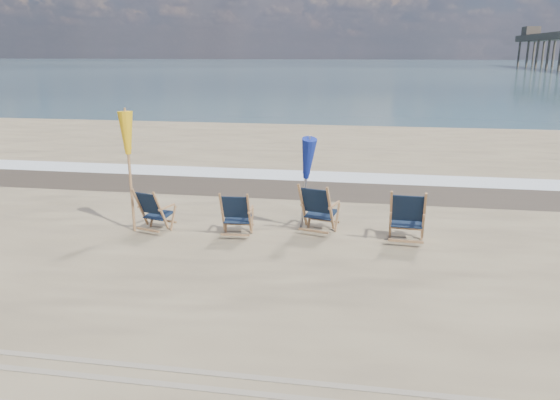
% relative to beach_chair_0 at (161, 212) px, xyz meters
% --- Properties ---
extents(ocean, '(400.00, 400.00, 0.00)m').
position_rel_beach_chair_0_xyz_m(ocean, '(2.47, 125.59, -0.47)').
color(ocean, '#3E5C67').
rests_on(ocean, ground).
extents(surf_foam, '(200.00, 1.40, 0.01)m').
position_rel_beach_chair_0_xyz_m(surf_foam, '(2.47, 5.89, -0.47)').
color(surf_foam, silver).
rests_on(surf_foam, ground).
extents(wet_sand_strip, '(200.00, 2.60, 0.00)m').
position_rel_beach_chair_0_xyz_m(wet_sand_strip, '(2.47, 4.39, -0.47)').
color(wet_sand_strip, '#42362A').
rests_on(wet_sand_strip, ground).
extents(beach_chair_0, '(0.78, 0.83, 0.94)m').
position_rel_beach_chair_0_xyz_m(beach_chair_0, '(0.00, 0.00, 0.00)').
color(beach_chair_0, '#111C32').
rests_on(beach_chair_0, ground).
extents(beach_chair_1, '(0.66, 0.74, 0.96)m').
position_rel_beach_chair_0_xyz_m(beach_chair_1, '(1.80, 0.09, 0.01)').
color(beach_chair_1, '#111C32').
rests_on(beach_chair_1, ground).
extents(beach_chair_2, '(0.87, 0.93, 1.07)m').
position_rel_beach_chair_0_xyz_m(beach_chair_2, '(3.37, 0.48, 0.06)').
color(beach_chair_2, '#111C32').
rests_on(beach_chair_2, ground).
extents(beach_chair_3, '(0.75, 0.83, 1.10)m').
position_rel_beach_chair_0_xyz_m(beach_chair_3, '(5.15, 0.22, 0.08)').
color(beach_chair_3, '#111C32').
rests_on(beach_chair_3, ground).
extents(umbrella_yellow, '(0.30, 0.30, 2.43)m').
position_rel_beach_chair_0_xyz_m(umbrella_yellow, '(-0.68, 0.17, 1.42)').
color(umbrella_yellow, '#A7764A').
rests_on(umbrella_yellow, ground).
extents(umbrella_blue, '(0.30, 0.30, 2.00)m').
position_rel_beach_chair_0_xyz_m(umbrella_blue, '(2.81, 0.78, 1.01)').
color(umbrella_blue, '#A5A5AD').
rests_on(umbrella_blue, ground).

